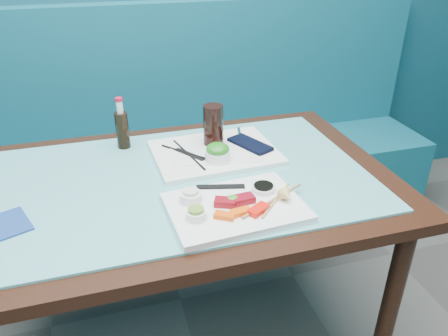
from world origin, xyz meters
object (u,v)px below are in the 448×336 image
object	(u,v)px
serving_tray	(215,152)
cola_glass	(213,125)
dining_table	(184,201)
seaweed_bowl	(218,155)
cola_bottle_body	(122,130)
booth_bench	(154,165)
sashimi_plate	(236,207)
blue_napkin	(2,226)

from	to	relation	value
serving_tray	cola_glass	distance (m)	0.10
dining_table	seaweed_bowl	xyz separation A→B (m)	(0.14, 0.06, 0.13)
seaweed_bowl	cola_bottle_body	size ratio (longest dim) A/B	0.64
dining_table	cola_glass	world-z (taller)	cola_glass
seaweed_bowl	booth_bench	bearing A→B (deg)	99.98
seaweed_bowl	dining_table	bearing A→B (deg)	-157.18
cola_bottle_body	cola_glass	bearing A→B (deg)	-17.70
cola_glass	serving_tray	bearing A→B (deg)	-100.30
dining_table	serving_tray	size ratio (longest dim) A/B	3.21
booth_bench	dining_table	distance (m)	0.89
sashimi_plate	dining_table	bearing A→B (deg)	111.52
cola_glass	cola_bottle_body	distance (m)	0.34
seaweed_bowl	blue_napkin	bearing A→B (deg)	-164.43
dining_table	blue_napkin	xyz separation A→B (m)	(-0.53, -0.13, 0.09)
booth_bench	cola_glass	world-z (taller)	booth_bench
dining_table	sashimi_plate	distance (m)	0.28
sashimi_plate	cola_bottle_body	size ratio (longest dim) A/B	2.83
serving_tray	blue_napkin	world-z (taller)	serving_tray
sashimi_plate	cola_glass	bearing A→B (deg)	79.72
seaweed_bowl	sashimi_plate	bearing A→B (deg)	-95.43
booth_bench	sashimi_plate	bearing A→B (deg)	-84.14
cola_bottle_body	blue_napkin	xyz separation A→B (m)	(-0.37, -0.42, -0.07)
serving_tray	booth_bench	bearing A→B (deg)	99.14
booth_bench	dining_table	size ratio (longest dim) A/B	2.14
booth_bench	seaweed_bowl	size ratio (longest dim) A/B	34.41
sashimi_plate	serving_tray	distance (m)	0.37
booth_bench	dining_table	world-z (taller)	booth_bench
sashimi_plate	serving_tray	size ratio (longest dim) A/B	0.88
sashimi_plate	blue_napkin	xyz separation A→B (m)	(-0.64, 0.10, -0.01)
seaweed_bowl	cola_glass	world-z (taller)	cola_glass
cola_glass	blue_napkin	world-z (taller)	cola_glass
sashimi_plate	serving_tray	world-z (taller)	sashimi_plate
booth_bench	seaweed_bowl	xyz separation A→B (m)	(0.14, -0.78, 0.42)
serving_tray	cola_glass	size ratio (longest dim) A/B	2.89
serving_tray	seaweed_bowl	size ratio (longest dim) A/B	5.00
sashimi_plate	seaweed_bowl	world-z (taller)	seaweed_bowl
cola_glass	cola_bottle_body	world-z (taller)	cola_glass
serving_tray	cola_bottle_body	distance (m)	0.35
dining_table	seaweed_bowl	bearing A→B (deg)	22.82
booth_bench	blue_napkin	size ratio (longest dim) A/B	22.06
cola_glass	cola_bottle_body	xyz separation A→B (m)	(-0.32, 0.10, -0.02)
dining_table	cola_bottle_body	size ratio (longest dim) A/B	10.27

